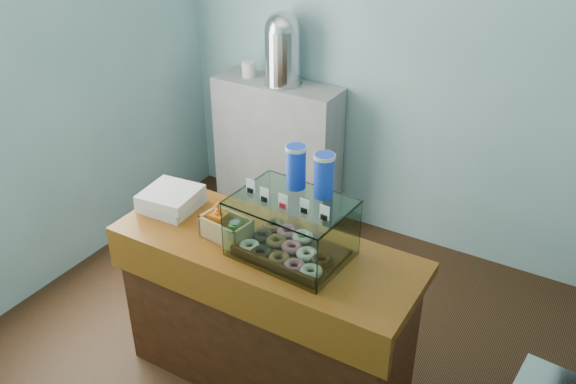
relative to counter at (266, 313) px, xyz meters
The scene contains 8 objects.
ground 0.52m from the counter, 90.00° to the left, with size 3.50×3.50×0.00m, color black.
room_shell 1.27m from the counter, 84.37° to the left, with size 3.54×3.04×2.82m.
counter is the anchor object (origin of this frame).
back_shelf 1.82m from the counter, 119.76° to the left, with size 1.00×0.32×1.10m, color #98989A.
display_case 0.63m from the counter, 11.65° to the left, with size 0.57×0.44×0.52m.
condiment_crate 0.55m from the counter, 167.83° to the right, with size 0.27×0.18×0.19m.
pastry_boxes 0.81m from the counter, behind, with size 0.31×0.31×0.11m.
coffee_urn 2.02m from the counter, 118.29° to the left, with size 0.29×0.29×0.53m.
Camera 1 is at (1.38, -2.35, 2.65)m, focal length 38.00 mm.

